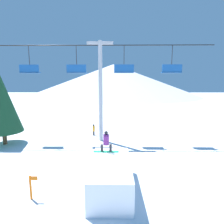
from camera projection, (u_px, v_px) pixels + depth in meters
ground_plane at (103, 184)px, 9.65m from camera, size 220.00×220.00×0.00m
mountain_ridge at (113, 80)px, 84.56m from camera, size 79.46×79.46×14.91m
snow_ramp at (111, 176)px, 9.08m from camera, size 2.03×4.11×1.53m
snowboarder at (106, 142)px, 10.21m from camera, size 1.47×0.33×1.27m
chairlift at (100, 80)px, 16.27m from camera, size 20.58×0.44×9.38m
pine_tree_near at (1, 102)px, 15.54m from camera, size 3.34×3.34×6.65m
trail_marker at (31, 187)px, 8.31m from camera, size 0.41×0.10×1.20m
distant_skier at (94, 129)px, 18.83m from camera, size 0.24×0.24×1.23m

